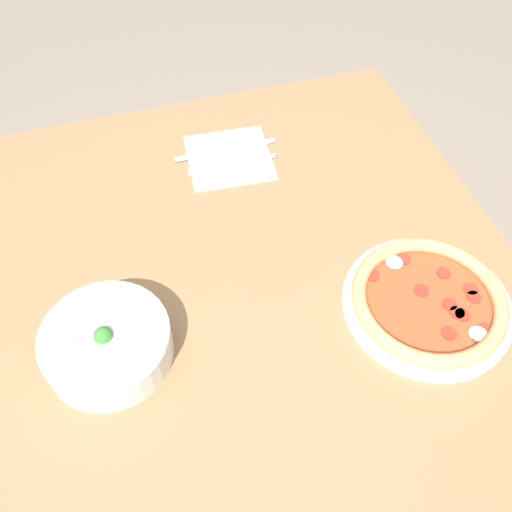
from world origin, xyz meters
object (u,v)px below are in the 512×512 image
object	(u,v)px
pizza	(428,301)
bowl	(107,343)
fork	(233,164)
knife	(231,149)

from	to	relation	value
pizza	bowl	world-z (taller)	bowl
bowl	fork	distance (m)	0.50
bowl	knife	bearing A→B (deg)	-37.06
pizza	bowl	xyz separation A→B (m)	(0.07, 0.55, 0.02)
knife	fork	bearing A→B (deg)	81.48
fork	pizza	bearing A→B (deg)	117.29
fork	knife	distance (m)	0.05
pizza	bowl	bearing A→B (deg)	82.85
pizza	fork	distance (m)	0.51
pizza	fork	xyz separation A→B (m)	(0.45, 0.23, -0.01)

